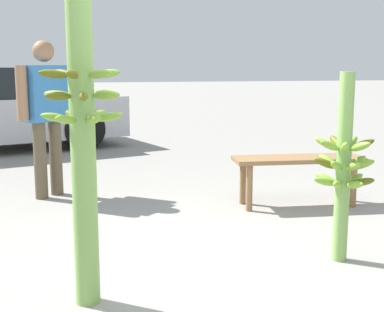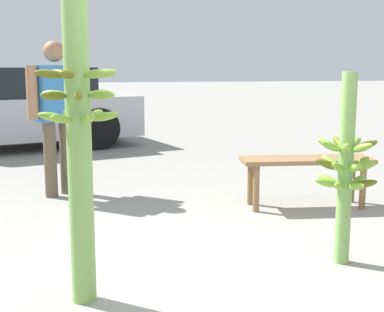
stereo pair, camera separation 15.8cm
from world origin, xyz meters
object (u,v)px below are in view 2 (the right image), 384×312
Objects in this scene: vendor_person at (56,106)px; banana_stalk_center at (346,168)px; market_bench at (306,166)px; parked_car at (10,109)px; banana_stalk_left at (79,148)px.

banana_stalk_center is at bearing 86.90° from vendor_person.
parked_car reaches higher than market_bench.
market_bench is (2.34, -0.93, -0.53)m from vendor_person.
vendor_person is at bearing 130.38° from banana_stalk_center.
banana_stalk_center is 0.82× the size of vendor_person.
banana_stalk_left reaches higher than parked_car.
banana_stalk_center is 0.30× the size of parked_car.
market_bench is at bearing 76.99° from banana_stalk_center.
banana_stalk_left is 2.72m from market_bench.
banana_stalk_center is at bearing -170.45° from parked_car.
banana_stalk_center is 1.02× the size of market_bench.
vendor_person is (-0.28, 2.64, 0.04)m from banana_stalk_left.
banana_stalk_center is at bearing 9.16° from banana_stalk_left.
vendor_person is 1.25× the size of market_bench.
vendor_person is at bearing 163.77° from market_bench.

